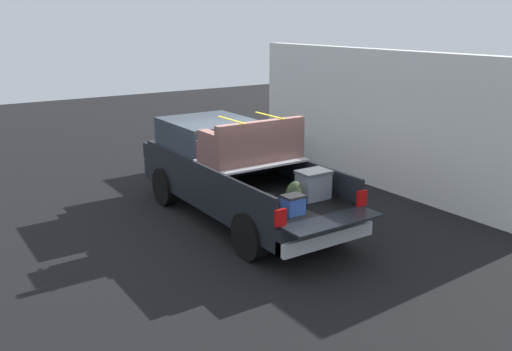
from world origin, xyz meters
The scene contains 4 objects.
ground_plane centered at (0.00, 0.00, 0.00)m, with size 40.00×40.00×0.00m, color black.
pickup_truck centered at (0.38, 0.00, 0.99)m, with size 6.05×2.06×2.23m.
building_facade centered at (0.29, -4.19, 1.68)m, with size 8.81×0.36×3.36m, color white.
trash_can centered at (3.25, -2.98, 0.50)m, with size 0.60×0.60×0.98m.
Camera 1 is at (-9.11, 5.66, 4.05)m, focal length 38.13 mm.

